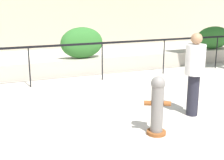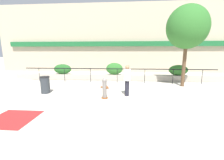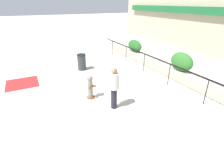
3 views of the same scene
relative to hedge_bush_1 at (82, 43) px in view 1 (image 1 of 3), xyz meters
name	(u,v)px [view 1 (image 1 of 3)]	position (x,y,z in m)	size (l,w,h in m)	color
ground_plane	(207,148)	(0.29, -6.00, -1.01)	(120.00, 120.00, 0.00)	beige
planter_wall_low	(91,65)	(0.29, 0.00, -0.76)	(18.00, 0.70, 0.50)	#ADA393
fence_railing_segment	(102,47)	(0.29, -1.10, 0.01)	(15.00, 0.05, 1.15)	black
hedge_bush_1	(82,43)	(0.00, 0.00, 0.00)	(1.42, 0.70, 1.01)	#2D6B28
hedge_bush_2	(214,38)	(5.33, 0.00, -0.07)	(1.56, 0.56, 0.87)	#2D6B28
fire_hydrant	(157,105)	(-0.19, -5.18, -0.45)	(0.47, 0.48, 1.08)	brown
pedestrian	(195,69)	(0.99, -4.62, -0.02)	(0.43, 0.43, 1.73)	black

